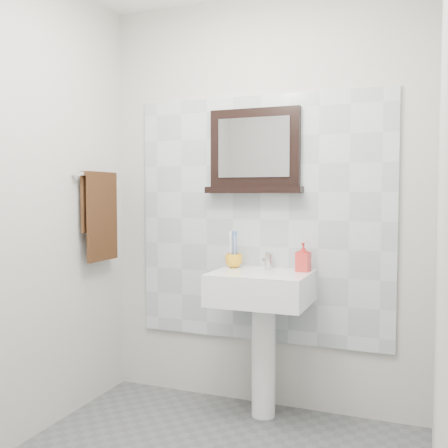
# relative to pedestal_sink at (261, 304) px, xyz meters

# --- Properties ---
(back_wall) EXTENTS (2.00, 0.01, 2.50)m
(back_wall) POSITION_rel_pedestal_sink_xyz_m (-0.07, 0.23, 0.57)
(back_wall) COLOR #BBB8B2
(back_wall) RESTS_ON ground
(right_wall) EXTENTS (0.01, 2.20, 2.50)m
(right_wall) POSITION_rel_pedestal_sink_xyz_m (0.93, -0.87, 0.57)
(right_wall) COLOR #BBB8B2
(right_wall) RESTS_ON ground
(splashback) EXTENTS (1.60, 0.02, 1.50)m
(splashback) POSITION_rel_pedestal_sink_xyz_m (-0.07, 0.21, 0.47)
(splashback) COLOR #B3BDC2
(splashback) RESTS_ON back_wall
(pedestal_sink) EXTENTS (0.55, 0.44, 0.96)m
(pedestal_sink) POSITION_rel_pedestal_sink_xyz_m (0.00, 0.00, 0.00)
(pedestal_sink) COLOR white
(pedestal_sink) RESTS_ON ground
(toothbrush_cup) EXTENTS (0.13, 0.13, 0.08)m
(toothbrush_cup) POSITION_rel_pedestal_sink_xyz_m (-0.21, 0.11, 0.23)
(toothbrush_cup) COLOR yellow
(toothbrush_cup) RESTS_ON pedestal_sink
(toothbrushes) EXTENTS (0.05, 0.04, 0.21)m
(toothbrushes) POSITION_rel_pedestal_sink_xyz_m (-0.21, 0.11, 0.31)
(toothbrushes) COLOR white
(toothbrushes) RESTS_ON toothbrush_cup
(soap_dispenser) EXTENTS (0.08, 0.08, 0.17)m
(soap_dispenser) POSITION_rel_pedestal_sink_xyz_m (0.22, 0.10, 0.27)
(soap_dispenser) COLOR red
(soap_dispenser) RESTS_ON pedestal_sink
(framed_mirror) EXTENTS (0.60, 0.11, 0.51)m
(framed_mirror) POSITION_rel_pedestal_sink_xyz_m (-0.10, 0.19, 0.87)
(framed_mirror) COLOR black
(framed_mirror) RESTS_ON back_wall
(towel_bar) EXTENTS (0.07, 0.40, 0.03)m
(towel_bar) POSITION_rel_pedestal_sink_xyz_m (-1.02, -0.11, 0.75)
(towel_bar) COLOR silver
(towel_bar) RESTS_ON left_wall
(hand_towel) EXTENTS (0.06, 0.30, 0.55)m
(hand_towel) POSITION_rel_pedestal_sink_xyz_m (-1.02, -0.11, 0.53)
(hand_towel) COLOR #351D0E
(hand_towel) RESTS_ON towel_bar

